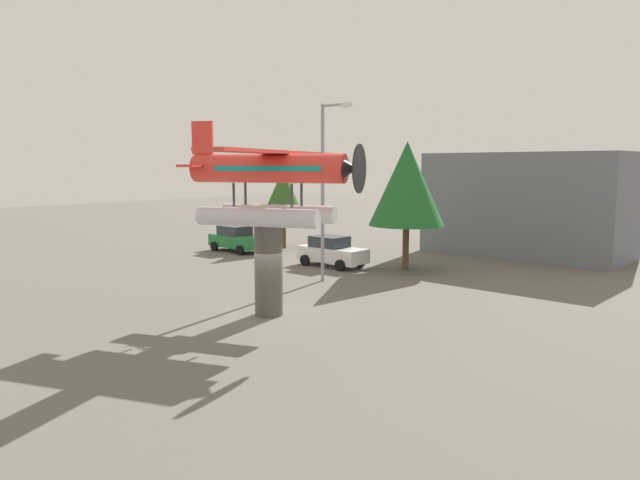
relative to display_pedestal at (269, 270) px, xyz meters
name	(u,v)px	position (x,y,z in m)	size (l,w,h in m)	color
ground_plane	(269,315)	(0.00, 0.00, -1.80)	(140.00, 140.00, 0.00)	#605B54
display_pedestal	(269,270)	(0.00, 0.00, 0.00)	(1.10, 1.10, 3.60)	#4C4742
floatplane_monument	(271,181)	(0.12, 0.05, 3.47)	(7.18, 10.01, 4.00)	silver
car_near_green	(237,239)	(-14.28, 10.27, -0.92)	(4.20, 2.02, 1.76)	#237A38
car_mid_white	(332,251)	(-5.58, 10.17, -0.92)	(4.20, 2.02, 1.76)	white
streetlight_primary	(325,181)	(-2.87, 6.55, 3.28)	(1.84, 0.28, 8.86)	gray
storefront_building	(526,204)	(0.90, 22.00, 1.53)	(12.48, 5.65, 6.66)	slate
tree_west	(283,193)	(-13.06, 13.55, 2.13)	(2.95, 2.95, 5.60)	brown
tree_east	(407,184)	(-1.74, 12.11, 3.03)	(4.20, 4.20, 7.18)	brown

